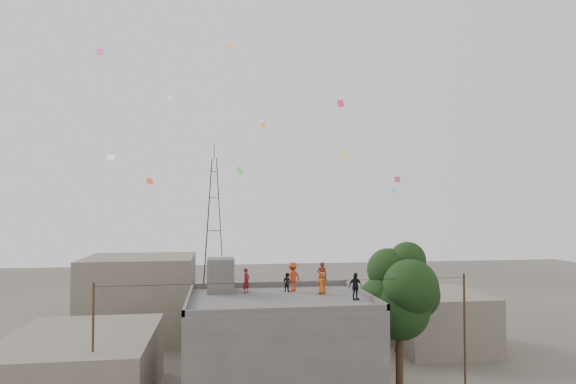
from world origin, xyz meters
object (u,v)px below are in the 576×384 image
person_red_adult (322,275)px  stair_head_box (221,275)px  tree (401,293)px  transmission_tower (214,224)px  person_dark_adult (355,286)px

person_red_adult → stair_head_box: bearing=20.2°
tree → transmission_tower: bearing=106.1°
tree → transmission_tower: transmission_tower is taller
person_dark_adult → transmission_tower: bearing=81.0°
stair_head_box → person_dark_adult: (7.31, -3.64, -0.26)m
stair_head_box → transmission_tower: (-0.80, 37.40, 1.97)m
transmission_tower → person_red_adult: (7.07, -37.23, -2.13)m
person_dark_adult → stair_head_box: bearing=133.3°
tree → person_red_adult: size_ratio=5.44×
transmission_tower → person_dark_adult: (8.11, -41.04, -2.23)m
stair_head_box → person_red_adult: bearing=1.5°
stair_head_box → tree: size_ratio=0.22×
stair_head_box → person_dark_adult: 8.17m
tree → person_dark_adult: 3.72m
person_red_adult → transmission_tower: bearing=-60.6°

